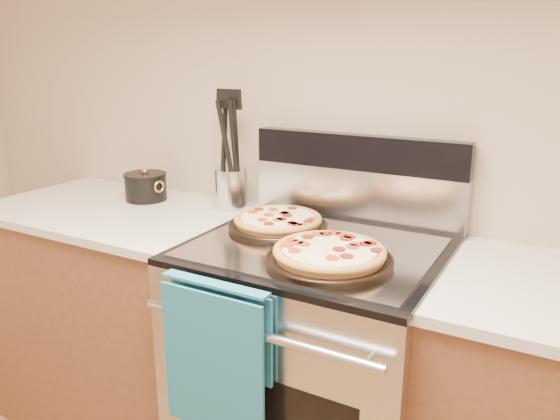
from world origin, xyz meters
The scene contains 14 objects.
wall_back centered at (0.00, 2.00, 1.35)m, with size 4.00×4.00×0.00m, color tan.
range_body centered at (0.00, 1.65, 0.45)m, with size 0.76×0.68×0.90m, color #B7B7BC.
cooktop centered at (0.00, 1.65, 0.91)m, with size 0.76×0.68×0.02m, color black.
backsplash_lower centered at (0.00, 1.96, 1.01)m, with size 0.76×0.06×0.18m, color silver.
backsplash_upper centered at (0.00, 1.96, 1.16)m, with size 0.76×0.06×0.12m, color black.
oven_handle centered at (0.00, 1.27, 0.80)m, with size 0.03×0.03×0.70m, color silver.
dish_towel centered at (-0.12, 1.27, 0.70)m, with size 0.32×0.05×0.42m, color #1A5883, non-canonical shape.
foil_sheet centered at (0.00, 1.62, 0.92)m, with size 0.70×0.55×0.01m, color gray.
cabinet_left centered at (-0.88, 1.68, 0.44)m, with size 1.00×0.62×0.88m, color brown.
countertop_left centered at (-0.88, 1.68, 0.90)m, with size 1.02×0.64×0.03m, color beige.
pepperoni_pizza_back centered at (-0.18, 1.72, 0.95)m, with size 0.33×0.33×0.04m, color #A87733, non-canonical shape.
pepperoni_pizza_front centered at (0.10, 1.52, 0.95)m, with size 0.35×0.35×0.05m, color #A87733, non-canonical shape.
utensil_crock centered at (-0.48, 1.89, 0.99)m, with size 0.12×0.12×0.16m, color silver.
saucepan centered at (-0.85, 1.83, 0.96)m, with size 0.16×0.16×0.10m, color black.
Camera 1 is at (0.66, 0.22, 1.49)m, focal length 35.00 mm.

